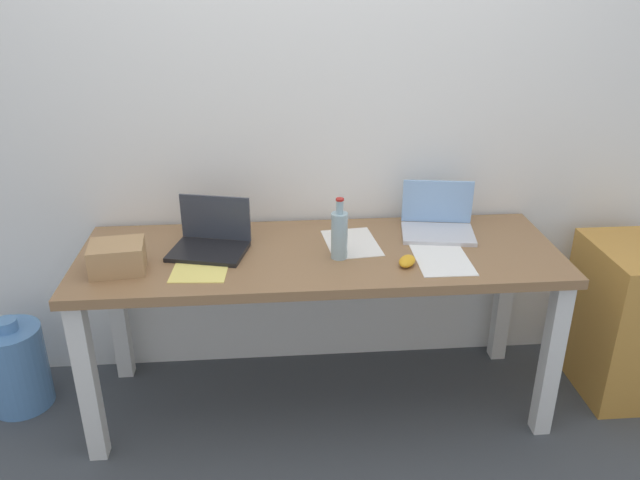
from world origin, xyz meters
The scene contains 13 objects.
ground_plane centered at (0.00, 0.00, 0.00)m, with size 8.00×8.00×0.00m, color #42474C.
back_wall centered at (0.00, 0.40, 1.30)m, with size 5.20×0.08×2.60m, color white.
desk centered at (0.00, 0.00, 0.65)m, with size 1.96×0.67×0.75m.
laptop_left centered at (-0.44, 0.05, 0.79)m, with size 0.34×0.29×0.21m.
laptop_right centered at (0.53, 0.15, 0.79)m, with size 0.34×0.27×0.21m.
beer_bottle centered at (0.07, -0.06, 0.85)m, with size 0.07×0.07×0.25m.
computer_mouse centered at (0.33, -0.15, 0.77)m, with size 0.06×0.10×0.03m, color gold.
cardboard_box centered at (-0.78, -0.11, 0.81)m, with size 0.20×0.16×0.11m, color tan.
paper_sheet_near_back centered at (0.14, 0.07, 0.75)m, with size 0.21×0.30×0.00m, color white.
paper_sheet_front_left centered at (-0.47, -0.09, 0.75)m, with size 0.21×0.30×0.00m, color #F4E06B.
paper_sheet_front_right centered at (0.48, -0.12, 0.75)m, with size 0.21×0.30×0.00m, color white.
water_cooler_jug centered at (-1.34, 0.08, 0.20)m, with size 0.26×0.26×0.44m.
filing_cabinet centered at (1.40, 0.00, 0.35)m, with size 0.40×0.48×0.71m, color #C68938.
Camera 1 is at (-0.19, -2.31, 1.84)m, focal length 35.25 mm.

